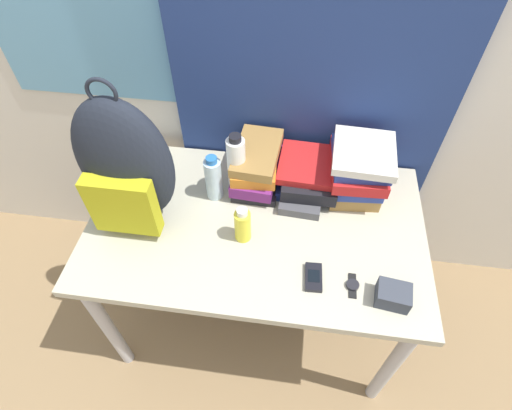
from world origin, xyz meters
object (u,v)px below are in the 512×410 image
Objects in this scene: cell_phone at (314,277)px; camera_pouch at (393,295)px; water_bottle at (214,178)px; sports_bottle at (237,166)px; backpack at (125,167)px; sunscreen_bottle at (243,225)px; book_stack_left at (257,166)px; book_stack_right at (358,169)px; book_stack_center at (308,173)px; sunglasses_case at (299,209)px; wristwatch at (353,285)px.

camera_pouch reaches higher than cell_phone.
sports_bottle reaches higher than water_bottle.
cell_phone is (0.63, -0.18, -0.23)m from backpack.
camera_pouch is (0.49, -0.18, -0.04)m from sunscreen_bottle.
backpack is 0.48m from book_stack_left.
book_stack_right is at bearing 72.26° from cell_phone.
water_bottle is at bearing -169.23° from book_stack_right.
book_stack_center is at bearing 178.54° from book_stack_right.
book_stack_right is at bearing 10.77° from water_bottle.
book_stack_right is 0.26m from sunglasses_case.
backpack is 0.66m from book_stack_center.
book_stack_right is 0.43m from wristwatch.
backpack reaches higher than sunscreen_bottle.
sunglasses_case is 0.34m from wristwatch.
wristwatch is (0.19, -0.28, -0.01)m from sunglasses_case.
water_bottle is (-0.34, -0.10, 0.03)m from book_stack_center.
sunglasses_case is at bearing 134.31° from camera_pouch.
sunscreen_bottle is at bearing 151.93° from cell_phone.
cell_phone is at bearing 175.30° from wristwatch.
sunscreen_bottle is at bearing -7.31° from backpack.
sports_bottle is 2.44× the size of camera_pouch.
backpack reaches higher than sports_bottle.
book_stack_right is at bearing 103.56° from camera_pouch.
camera_pouch is at bearing -14.47° from backpack.
sunglasses_case is 1.39× the size of camera_pouch.
book_stack_right reaches higher than wristwatch.
camera_pouch is at bearing -45.69° from sunglasses_case.
book_stack_left is at bearing 179.78° from book_stack_right.
cell_phone is at bearing -48.80° from sports_bottle.
water_bottle is at bearing 150.41° from camera_pouch.
sports_bottle reaches higher than book_stack_right.
cell_phone is at bearing -83.72° from book_stack_center.
camera_pouch is at bearing -29.59° from water_bottle.
sunscreen_bottle is 0.95× the size of sunglasses_case.
water_bottle is 0.72× the size of sports_bottle.
backpack reaches higher than book_stack_center.
book_stack_left is 0.66m from camera_pouch.
book_stack_center reaches higher than camera_pouch.
backpack reaches higher than cell_phone.
wristwatch is (-0.01, -0.42, -0.11)m from book_stack_right.
book_stack_left is 0.19m from book_stack_center.
wristwatch is (0.76, -0.19, -0.23)m from backpack.
book_stack_left reaches higher than cell_phone.
cell_phone is at bearing -59.86° from book_stack_left.
book_stack_left is 1.51× the size of water_bottle.
cell_phone is at bearing -28.07° from sunscreen_bottle.
sunscreen_bottle is at bearing 160.23° from camera_pouch.
cell_phone is (0.39, -0.31, -0.08)m from water_bottle.
sports_bottle is (0.33, 0.17, -0.11)m from backpack.
camera_pouch is (0.31, -0.31, 0.01)m from sunglasses_case.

